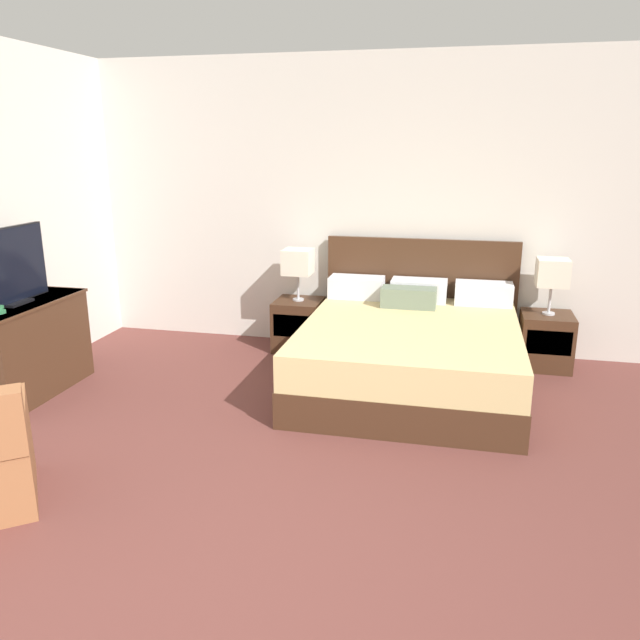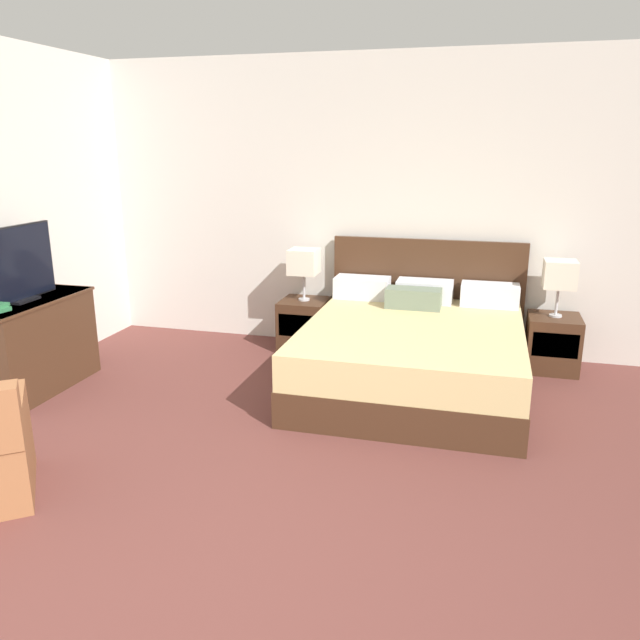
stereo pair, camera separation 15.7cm
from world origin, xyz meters
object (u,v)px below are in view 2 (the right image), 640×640
at_px(table_lamp_left, 304,262).
at_px(table_lamp_right, 560,275).
at_px(dresser, 32,344).
at_px(bed, 413,351).
at_px(nightstand_right, 552,343).
at_px(tv, 17,265).
at_px(nightstand_left, 304,324).

distance_m(table_lamp_left, table_lamp_right, 2.35).
relative_size(table_lamp_left, dresser, 0.45).
distance_m(bed, dresser, 3.17).
relative_size(bed, nightstand_right, 4.16).
bearing_deg(table_lamp_left, tv, -138.07).
distance_m(nightstand_right, dresser, 4.52).
bearing_deg(nightstand_right, nightstand_left, 180.00).
relative_size(nightstand_right, table_lamp_right, 0.99).
height_order(nightstand_right, table_lamp_left, table_lamp_left).
xyz_separation_m(nightstand_left, table_lamp_right, (2.35, 0.00, 0.63)).
bearing_deg(tv, table_lamp_left, 41.93).
relative_size(bed, nightstand_left, 4.16).
distance_m(bed, nightstand_left, 1.38).
bearing_deg(tv, bed, 17.29).
distance_m(nightstand_left, nightstand_right, 2.35).
xyz_separation_m(table_lamp_left, dresser, (-1.87, -1.62, -0.48)).
relative_size(nightstand_left, table_lamp_right, 0.99).
bearing_deg(table_lamp_right, bed, -148.09).
relative_size(table_lamp_left, tv, 0.64).
xyz_separation_m(dresser, tv, (0.00, -0.05, 0.67)).
bearing_deg(nightstand_right, table_lamp_left, 179.96).
bearing_deg(nightstand_left, dresser, -139.07).
relative_size(bed, tv, 2.61).
xyz_separation_m(nightstand_left, tv, (-1.87, -1.68, 0.82)).
relative_size(table_lamp_right, tv, 0.64).
height_order(bed, nightstand_left, bed).
bearing_deg(dresser, nightstand_left, 40.93).
relative_size(bed, dresser, 1.86).
bearing_deg(bed, tv, -162.71).
relative_size(nightstand_right, table_lamp_left, 0.99).
distance_m(dresser, tv, 0.67).
bearing_deg(nightstand_right, tv, -158.31).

